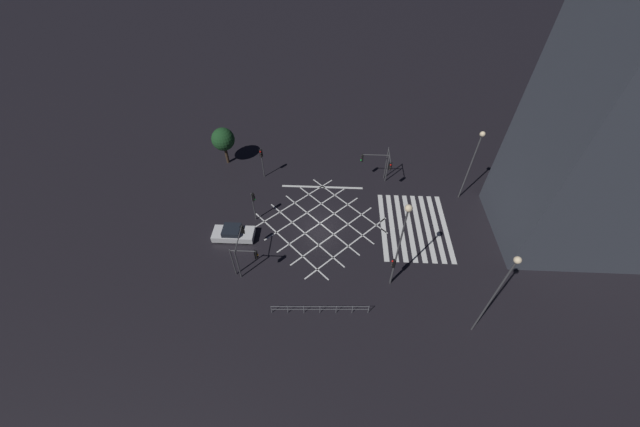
% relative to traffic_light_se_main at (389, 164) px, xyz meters
% --- Properties ---
extents(ground_plane, '(200.00, 200.00, 0.00)m').
position_rel_traffic_light_se_main_xyz_m(ground_plane, '(-6.19, 7.18, -3.18)').
color(ground_plane, black).
extents(road_markings, '(13.87, 20.00, 0.01)m').
position_rel_traffic_light_se_main_xyz_m(road_markings, '(-5.91, 0.75, -3.18)').
color(road_markings, silver).
rests_on(road_markings, ground_plane).
extents(traffic_light_se_main, '(2.82, 0.36, 4.30)m').
position_rel_traffic_light_se_main_xyz_m(traffic_light_se_main, '(0.00, 0.00, 0.00)').
color(traffic_light_se_main, '#424244').
rests_on(traffic_light_se_main, ground_plane).
extents(traffic_light_se_cross, '(0.36, 3.17, 3.82)m').
position_rel_traffic_light_se_main_xyz_m(traffic_light_se_cross, '(0.84, 1.56, -0.33)').
color(traffic_light_se_cross, '#424244').
rests_on(traffic_light_se_cross, ground_plane).
extents(traffic_light_median_north, '(0.36, 0.39, 3.71)m').
position_rel_traffic_light_se_main_xyz_m(traffic_light_median_north, '(-5.93, 13.81, -0.52)').
color(traffic_light_median_north, '#424244').
rests_on(traffic_light_median_north, ground_plane).
extents(traffic_light_ne_main, '(0.39, 0.36, 3.95)m').
position_rel_traffic_light_se_main_xyz_m(traffic_light_ne_main, '(0.91, 14.08, -0.35)').
color(traffic_light_ne_main, '#424244').
rests_on(traffic_light_ne_main, ground_plane).
extents(traffic_light_sw_cross, '(0.36, 0.39, 3.48)m').
position_rel_traffic_light_se_main_xyz_m(traffic_light_sw_cross, '(-13.17, 0.68, -0.68)').
color(traffic_light_sw_cross, '#424244').
rests_on(traffic_light_sw_cross, ground_plane).
extents(traffic_light_nw_cross, '(0.36, 2.45, 3.61)m').
position_rel_traffic_light_se_main_xyz_m(traffic_light_nw_cross, '(-12.81, 13.23, -0.53)').
color(traffic_light_nw_cross, '#424244').
rests_on(traffic_light_nw_cross, ground_plane).
extents(traffic_light_nw_main, '(3.24, 0.36, 3.72)m').
position_rel_traffic_light_se_main_xyz_m(traffic_light_nw_main, '(-11.36, 14.02, -0.40)').
color(traffic_light_nw_main, '#424244').
rests_on(traffic_light_nw_main, ground_plane).
extents(street_lamp_east, '(0.53, 0.53, 8.47)m').
position_rel_traffic_light_se_main_xyz_m(street_lamp_east, '(-1.54, -8.05, 2.88)').
color(street_lamp_east, '#424244').
rests_on(street_lamp_east, ground_plane).
extents(street_lamp_west, '(0.57, 0.57, 9.68)m').
position_rel_traffic_light_se_main_xyz_m(street_lamp_west, '(-13.05, 0.59, 3.83)').
color(street_lamp_west, '#424244').
rests_on(street_lamp_west, ground_plane).
extents(street_lamp_far, '(0.49, 0.49, 9.59)m').
position_rel_traffic_light_se_main_xyz_m(street_lamp_far, '(-17.25, -5.61, 3.31)').
color(street_lamp_far, '#424244').
rests_on(street_lamp_far, ground_plane).
extents(street_tree_near, '(2.68, 2.68, 4.69)m').
position_rel_traffic_light_se_main_xyz_m(street_tree_near, '(3.53, 18.97, 0.14)').
color(street_tree_near, '#38281C').
rests_on(street_tree_near, ground_plane).
extents(waiting_car, '(1.82, 4.07, 1.36)m').
position_rel_traffic_light_se_main_xyz_m(waiting_car, '(-8.50, 15.65, -2.55)').
color(waiting_car, silver).
rests_on(waiting_car, ground_plane).
extents(pedestrian_railing, '(0.41, 8.09, 1.05)m').
position_rel_traffic_light_se_main_xyz_m(pedestrian_railing, '(-16.34, 6.72, -2.51)').
color(pedestrian_railing, gray).
rests_on(pedestrian_railing, ground_plane).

